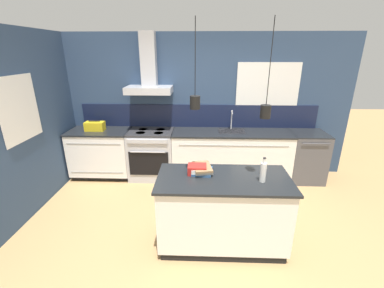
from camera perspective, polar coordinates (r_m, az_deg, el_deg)
ground_plane at (r=3.58m, az=0.75°, el=-19.71°), size 16.00×16.00×0.00m
wall_back at (r=4.84m, az=0.81°, el=8.93°), size 5.60×2.19×2.60m
wall_left at (r=4.36m, az=-32.78°, el=3.80°), size 0.08×3.80×2.60m
counter_run_left at (r=5.16m, az=-19.37°, el=-1.90°), size 1.11×0.64×0.91m
counter_run_sink at (r=4.84m, az=8.60°, el=-2.39°), size 2.15×0.64×1.27m
oven_range at (r=4.89m, az=-8.90°, el=-2.24°), size 0.82×0.66×0.91m
dishwasher at (r=5.18m, az=23.94°, el=-2.51°), size 0.61×0.65×0.91m
kitchen_island at (r=3.23m, az=6.75°, el=-14.56°), size 1.55×0.75×0.91m
bottle_on_island at (r=2.96m, az=15.53°, el=-5.94°), size 0.07×0.07×0.29m
book_stack at (r=3.09m, az=2.33°, el=-5.59°), size 0.26×0.34×0.08m
red_supply_box at (r=3.06m, az=1.15°, el=-5.65°), size 0.22×0.18×0.10m
yellow_toolbox at (r=5.02m, az=-20.77°, el=3.73°), size 0.34×0.18×0.19m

